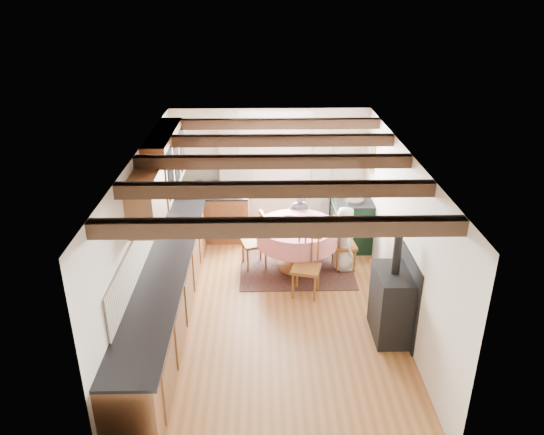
{
  "coord_description": "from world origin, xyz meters",
  "views": [
    {
      "loc": [
        -0.15,
        -6.51,
        4.44
      ],
      "look_at": [
        0.0,
        0.8,
        1.15
      ],
      "focal_mm": 34.56,
      "sensor_mm": 36.0,
      "label": 1
    }
  ],
  "objects_px": {
    "chair_near": "(306,267)",
    "child_right": "(344,239)",
    "aga_range": "(351,220)",
    "cup": "(309,224)",
    "cast_iron_stove": "(393,287)",
    "chair_left": "(254,241)",
    "dining_table": "(297,247)",
    "chair_right": "(344,244)",
    "child_far": "(299,220)"
  },
  "relations": [
    {
      "from": "aga_range",
      "to": "child_right",
      "type": "relative_size",
      "value": 0.91
    },
    {
      "from": "dining_table",
      "to": "cup",
      "type": "distance_m",
      "value": 0.49
    },
    {
      "from": "dining_table",
      "to": "aga_range",
      "type": "relative_size",
      "value": 1.31
    },
    {
      "from": "chair_right",
      "to": "aga_range",
      "type": "xyz_separation_m",
      "value": [
        0.25,
        0.91,
        0.02
      ]
    },
    {
      "from": "chair_near",
      "to": "cup",
      "type": "bearing_deg",
      "value": 97.8
    },
    {
      "from": "chair_near",
      "to": "cup",
      "type": "height_order",
      "value": "chair_near"
    },
    {
      "from": "chair_near",
      "to": "chair_right",
      "type": "distance_m",
      "value": 1.08
    },
    {
      "from": "chair_left",
      "to": "child_far",
      "type": "bearing_deg",
      "value": 111.61
    },
    {
      "from": "chair_right",
      "to": "child_far",
      "type": "height_order",
      "value": "child_far"
    },
    {
      "from": "chair_near",
      "to": "chair_right",
      "type": "bearing_deg",
      "value": 64.13
    },
    {
      "from": "child_right",
      "to": "chair_near",
      "type": "bearing_deg",
      "value": 132.22
    },
    {
      "from": "cast_iron_stove",
      "to": "dining_table",
      "type": "bearing_deg",
      "value": 121.93
    },
    {
      "from": "cast_iron_stove",
      "to": "child_far",
      "type": "distance_m",
      "value": 2.77
    },
    {
      "from": "chair_near",
      "to": "cup",
      "type": "xyz_separation_m",
      "value": [
        0.1,
        0.76,
        0.37
      ]
    },
    {
      "from": "chair_right",
      "to": "chair_left",
      "type": "bearing_deg",
      "value": 81.06
    },
    {
      "from": "chair_left",
      "to": "cast_iron_stove",
      "type": "xyz_separation_m",
      "value": [
        1.87,
        -1.95,
        0.29
      ]
    },
    {
      "from": "dining_table",
      "to": "cup",
      "type": "bearing_deg",
      "value": -14.61
    },
    {
      "from": "aga_range",
      "to": "child_right",
      "type": "xyz_separation_m",
      "value": [
        -0.27,
        -0.94,
        0.09
      ]
    },
    {
      "from": "chair_left",
      "to": "child_right",
      "type": "bearing_deg",
      "value": 69.96
    },
    {
      "from": "dining_table",
      "to": "aga_range",
      "type": "xyz_separation_m",
      "value": [
        1.05,
        0.92,
        0.07
      ]
    },
    {
      "from": "cast_iron_stove",
      "to": "child_right",
      "type": "bearing_deg",
      "value": 101.6
    },
    {
      "from": "child_right",
      "to": "cup",
      "type": "height_order",
      "value": "child_right"
    },
    {
      "from": "aga_range",
      "to": "chair_near",
      "type": "bearing_deg",
      "value": -118.91
    },
    {
      "from": "dining_table",
      "to": "chair_right",
      "type": "height_order",
      "value": "chair_right"
    },
    {
      "from": "chair_near",
      "to": "chair_right",
      "type": "relative_size",
      "value": 1.07
    },
    {
      "from": "cast_iron_stove",
      "to": "child_right",
      "type": "relative_size",
      "value": 1.36
    },
    {
      "from": "chair_left",
      "to": "chair_right",
      "type": "bearing_deg",
      "value": 71.15
    },
    {
      "from": "dining_table",
      "to": "cast_iron_stove",
      "type": "relative_size",
      "value": 0.88
    },
    {
      "from": "chair_left",
      "to": "child_far",
      "type": "relative_size",
      "value": 0.83
    },
    {
      "from": "dining_table",
      "to": "chair_near",
      "type": "distance_m",
      "value": 0.82
    },
    {
      "from": "aga_range",
      "to": "cast_iron_stove",
      "type": "xyz_separation_m",
      "value": [
        0.11,
        -2.77,
        0.29
      ]
    },
    {
      "from": "aga_range",
      "to": "cup",
      "type": "height_order",
      "value": "aga_range"
    },
    {
      "from": "dining_table",
      "to": "cast_iron_stove",
      "type": "distance_m",
      "value": 2.21
    },
    {
      "from": "dining_table",
      "to": "chair_left",
      "type": "bearing_deg",
      "value": 172.26
    },
    {
      "from": "chair_right",
      "to": "child_far",
      "type": "distance_m",
      "value": 1.0
    },
    {
      "from": "chair_near",
      "to": "child_right",
      "type": "relative_size",
      "value": 0.87
    },
    {
      "from": "chair_right",
      "to": "cast_iron_stove",
      "type": "relative_size",
      "value": 0.6
    },
    {
      "from": "chair_near",
      "to": "child_right",
      "type": "bearing_deg",
      "value": 63.76
    },
    {
      "from": "cast_iron_stove",
      "to": "child_far",
      "type": "relative_size",
      "value": 1.32
    },
    {
      "from": "aga_range",
      "to": "cup",
      "type": "relative_size",
      "value": 10.47
    },
    {
      "from": "aga_range",
      "to": "cup",
      "type": "bearing_deg",
      "value": -131.63
    },
    {
      "from": "aga_range",
      "to": "cast_iron_stove",
      "type": "bearing_deg",
      "value": -87.73
    },
    {
      "from": "dining_table",
      "to": "chair_near",
      "type": "height_order",
      "value": "chair_near"
    },
    {
      "from": "cup",
      "to": "dining_table",
      "type": "bearing_deg",
      "value": 165.39
    },
    {
      "from": "cast_iron_stove",
      "to": "chair_near",
      "type": "bearing_deg",
      "value": 135.64
    },
    {
      "from": "cast_iron_stove",
      "to": "aga_range",
      "type": "bearing_deg",
      "value": 92.27
    },
    {
      "from": "chair_near",
      "to": "chair_left",
      "type": "height_order",
      "value": "chair_near"
    },
    {
      "from": "chair_near",
      "to": "cast_iron_stove",
      "type": "xyz_separation_m",
      "value": [
        1.07,
        -1.04,
        0.28
      ]
    },
    {
      "from": "chair_near",
      "to": "chair_right",
      "type": "xyz_separation_m",
      "value": [
        0.71,
        0.82,
        -0.03
      ]
    },
    {
      "from": "aga_range",
      "to": "chair_left",
      "type": "bearing_deg",
      "value": -154.94
    }
  ]
}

